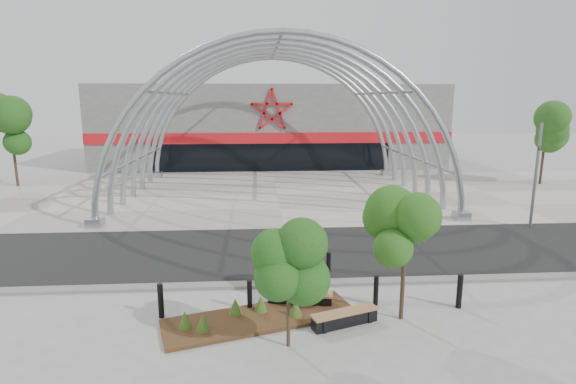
{
  "coord_description": "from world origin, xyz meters",
  "views": [
    {
      "loc": [
        -1.32,
        -15.59,
        6.71
      ],
      "look_at": [
        0.0,
        4.0,
        2.6
      ],
      "focal_mm": 28.0,
      "sensor_mm": 36.0,
      "label": 1
    }
  ],
  "objects_px": {
    "signal_pole": "(536,174)",
    "bench_1": "(345,318)",
    "street_tree_0": "(288,264)",
    "street_tree_1": "(406,233)",
    "bollard_2": "(328,266)",
    "bench_0": "(300,299)"
  },
  "relations": [
    {
      "from": "bench_0",
      "to": "bollard_2",
      "type": "relative_size",
      "value": 2.12
    },
    {
      "from": "signal_pole",
      "to": "street_tree_0",
      "type": "distance_m",
      "value": 17.32
    },
    {
      "from": "signal_pole",
      "to": "bollard_2",
      "type": "distance_m",
      "value": 13.44
    },
    {
      "from": "signal_pole",
      "to": "bollard_2",
      "type": "height_order",
      "value": "signal_pole"
    },
    {
      "from": "street_tree_0",
      "to": "bench_0",
      "type": "distance_m",
      "value": 3.31
    },
    {
      "from": "bench_0",
      "to": "bollard_2",
      "type": "bearing_deg",
      "value": 59.69
    },
    {
      "from": "street_tree_0",
      "to": "street_tree_1",
      "type": "xyz_separation_m",
      "value": [
        3.6,
        1.34,
        0.4
      ]
    },
    {
      "from": "street_tree_1",
      "to": "bollard_2",
      "type": "distance_m",
      "value": 4.37
    },
    {
      "from": "street_tree_0",
      "to": "bollard_2",
      "type": "height_order",
      "value": "street_tree_0"
    },
    {
      "from": "street_tree_0",
      "to": "street_tree_1",
      "type": "relative_size",
      "value": 0.86
    },
    {
      "from": "bench_1",
      "to": "bollard_2",
      "type": "height_order",
      "value": "bollard_2"
    },
    {
      "from": "street_tree_1",
      "to": "bench_1",
      "type": "distance_m",
      "value": 3.16
    },
    {
      "from": "street_tree_0",
      "to": "bollard_2",
      "type": "bearing_deg",
      "value": 68.38
    },
    {
      "from": "signal_pole",
      "to": "bench_1",
      "type": "relative_size",
      "value": 2.54
    },
    {
      "from": "signal_pole",
      "to": "bench_1",
      "type": "xyz_separation_m",
      "value": [
        -11.8,
        -9.68,
        -2.66
      ]
    },
    {
      "from": "signal_pole",
      "to": "street_tree_0",
      "type": "height_order",
      "value": "signal_pole"
    },
    {
      "from": "signal_pole",
      "to": "street_tree_0",
      "type": "xyz_separation_m",
      "value": [
        -13.58,
        -10.74,
        -0.49
      ]
    },
    {
      "from": "signal_pole",
      "to": "bollard_2",
      "type": "bearing_deg",
      "value": -152.53
    },
    {
      "from": "street_tree_1",
      "to": "bollard_2",
      "type": "xyz_separation_m",
      "value": [
        -1.76,
        3.3,
        -2.27
      ]
    },
    {
      "from": "street_tree_0",
      "to": "bench_1",
      "type": "bearing_deg",
      "value": 30.74
    },
    {
      "from": "street_tree_1",
      "to": "bench_1",
      "type": "xyz_separation_m",
      "value": [
        -1.82,
        -0.28,
        -2.57
      ]
    },
    {
      "from": "bench_1",
      "to": "bollard_2",
      "type": "bearing_deg",
      "value": 89.02
    }
  ]
}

